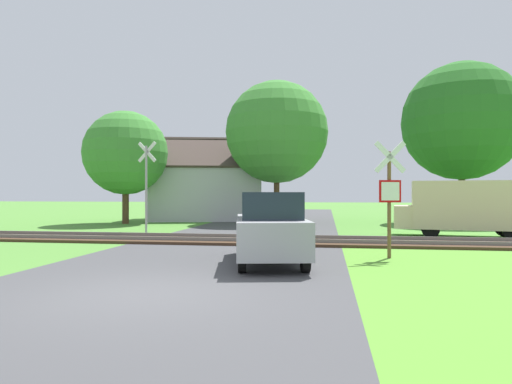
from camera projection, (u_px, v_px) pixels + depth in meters
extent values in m
plane|color=#4C8433|center=(143.00, 294.00, 7.92)|extent=(160.00, 160.00, 0.00)
cube|color=#424244|center=(180.00, 274.00, 9.89)|extent=(7.27, 80.00, 0.01)
cube|color=#422D1E|center=(238.00, 241.00, 16.40)|extent=(60.00, 2.60, 0.10)
cube|color=slate|center=(242.00, 236.00, 17.11)|extent=(60.00, 0.08, 0.12)
cube|color=slate|center=(234.00, 239.00, 15.69)|extent=(60.00, 0.08, 0.12)
cylinder|color=brown|center=(389.00, 205.00, 12.29)|extent=(0.10, 0.10, 2.88)
cube|color=red|center=(390.00, 191.00, 12.23)|extent=(0.59, 0.16, 0.60)
cube|color=white|center=(390.00, 191.00, 12.20)|extent=(0.48, 0.12, 0.49)
cube|color=white|center=(390.00, 157.00, 12.23)|extent=(0.86, 0.23, 0.88)
cube|color=white|center=(390.00, 157.00, 12.23)|extent=(0.86, 0.23, 0.88)
cylinder|color=#9E9EA5|center=(146.00, 191.00, 18.90)|extent=(0.09, 0.09, 3.72)
cube|color=white|center=(147.00, 152.00, 18.96)|extent=(0.87, 0.20, 0.88)
cube|color=white|center=(147.00, 152.00, 18.96)|extent=(0.87, 0.20, 0.88)
cube|color=#B7B7BC|center=(205.00, 194.00, 30.19)|extent=(8.03, 6.77, 3.45)
cube|color=#473833|center=(205.00, 152.00, 28.89)|extent=(7.83, 4.64, 2.17)
cube|color=#473833|center=(206.00, 155.00, 31.51)|extent=(7.83, 4.64, 2.17)
cube|color=brown|center=(234.00, 152.00, 30.37)|extent=(0.60, 0.60, 1.10)
cylinder|color=#513823|center=(277.00, 197.00, 27.16)|extent=(0.34, 0.34, 3.11)
sphere|color=#3D8433|center=(277.00, 132.00, 27.17)|extent=(6.09, 6.09, 6.09)
cylinder|color=#513823|center=(462.00, 194.00, 26.92)|extent=(0.38, 0.38, 3.40)
sphere|color=#286B23|center=(462.00, 121.00, 26.93)|extent=(6.95, 6.95, 6.95)
cylinder|color=#513823|center=(126.00, 204.00, 26.20)|extent=(0.37, 0.37, 2.27)
sphere|color=#3D8433|center=(126.00, 153.00, 26.20)|extent=(4.81, 4.81, 4.81)
cube|color=beige|center=(468.00, 205.00, 18.11)|extent=(4.45, 2.54, 1.90)
cube|color=beige|center=(403.00, 216.00, 18.86)|extent=(0.98, 1.89, 0.90)
cube|color=#19232D|center=(413.00, 196.00, 18.75)|extent=(0.30, 1.60, 0.85)
cube|color=navy|center=(465.00, 212.00, 19.02)|extent=(3.73, 0.61, 0.16)
cylinder|color=black|center=(428.00, 227.00, 19.29)|extent=(0.70, 0.29, 0.68)
cylinder|color=black|center=(431.00, 229.00, 17.80)|extent=(0.70, 0.29, 0.68)
cylinder|color=black|center=(504.00, 228.00, 18.41)|extent=(0.70, 0.29, 0.68)
cube|color=#99999E|center=(270.00, 234.00, 11.43)|extent=(2.35, 4.23, 0.84)
cube|color=#19232D|center=(270.00, 205.00, 11.23)|extent=(1.78, 2.42, 0.64)
cylinder|color=black|center=(292.00, 245.00, 12.81)|extent=(0.29, 0.62, 0.60)
cylinder|color=black|center=(242.00, 245.00, 12.76)|extent=(0.29, 0.62, 0.60)
cylinder|color=black|center=(305.00, 259.00, 10.09)|extent=(0.29, 0.62, 0.60)
cylinder|color=black|center=(242.00, 259.00, 10.04)|extent=(0.29, 0.62, 0.60)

